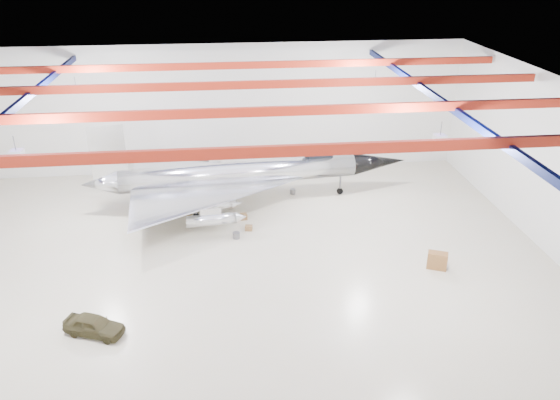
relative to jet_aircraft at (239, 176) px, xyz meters
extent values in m
plane|color=#C1B599|center=(-0.49, -7.94, -2.24)|extent=(40.00, 40.00, 0.00)
plane|color=silver|center=(-0.49, 7.06, 3.26)|extent=(40.00, 0.00, 40.00)
plane|color=silver|center=(19.51, -7.94, 3.26)|extent=(0.00, 30.00, 30.00)
plane|color=#0A0F38|center=(-0.49, -7.94, 8.76)|extent=(40.00, 40.00, 0.00)
cube|color=maroon|center=(-0.49, -16.94, 8.16)|extent=(39.50, 0.25, 0.50)
cube|color=maroon|center=(-0.49, -10.94, 8.16)|extent=(39.50, 0.25, 0.50)
cube|color=maroon|center=(-0.49, -4.94, 8.16)|extent=(39.50, 0.25, 0.50)
cube|color=maroon|center=(-0.49, 1.06, 8.16)|extent=(39.50, 0.25, 0.50)
cube|color=#0B1444|center=(-12.49, -7.94, 7.86)|extent=(0.25, 29.50, 0.40)
cube|color=#0B1444|center=(11.51, -7.94, 7.86)|extent=(0.25, 29.50, 0.40)
cube|color=silver|center=(-10.49, -13.94, 7.46)|extent=(0.55, 0.55, 0.25)
cube|color=silver|center=(9.51, -13.94, 7.46)|extent=(0.55, 0.55, 0.25)
cube|color=silver|center=(-10.49, -1.94, 7.46)|extent=(0.55, 0.55, 0.25)
cube|color=silver|center=(9.51, -1.94, 7.46)|extent=(0.55, 0.55, 0.25)
cylinder|color=silver|center=(0.05, 0.00, 0.26)|extent=(17.98, 3.45, 1.79)
cone|color=black|center=(11.18, 1.05, 0.26)|extent=(4.62, 2.20, 1.79)
cone|color=silver|center=(-10.19, -0.96, 0.26)|extent=(2.84, 2.03, 1.79)
cube|color=silver|center=(-9.30, -0.87, 2.59)|extent=(2.50, 0.34, 4.02)
cube|color=black|center=(6.28, 0.59, 1.20)|extent=(2.03, 0.90, 0.45)
cylinder|color=silver|center=(-2.16, -5.14, -0.99)|extent=(3.46, 1.12, 0.80)
cylinder|color=silver|center=(-2.37, -2.92, -0.99)|extent=(3.46, 1.12, 0.80)
cylinder|color=silver|center=(-2.87, 2.43, -0.99)|extent=(3.46, 1.12, 0.80)
cylinder|color=silver|center=(-3.08, 4.65, -0.99)|extent=(3.46, 1.12, 0.80)
cylinder|color=#59595B|center=(8.06, 0.76, -1.44)|extent=(0.16, 0.16, 1.61)
cylinder|color=black|center=(8.06, 0.76, -1.99)|extent=(0.52, 0.24, 0.50)
cylinder|color=#59595B|center=(-3.30, -2.56, -1.44)|extent=(0.16, 0.16, 1.61)
cylinder|color=black|center=(-3.30, -2.56, -1.99)|extent=(0.52, 0.24, 0.50)
cylinder|color=#59595B|center=(-3.72, 1.90, -1.44)|extent=(0.16, 0.16, 1.61)
cylinder|color=black|center=(-3.72, 1.90, -1.99)|extent=(0.52, 0.24, 0.50)
imported|color=#3C361E|center=(-8.15, -14.97, -1.70)|extent=(3.43, 2.36, 1.08)
cube|color=brown|center=(11.73, -10.82, -1.69)|extent=(1.35, 1.03, 1.11)
cube|color=olive|center=(-3.87, -2.34, -2.07)|extent=(0.51, 0.41, 0.34)
cube|color=maroon|center=(-4.79, 0.50, -2.10)|extent=(0.44, 0.35, 0.30)
cylinder|color=#59595B|center=(-0.50, -5.63, -2.03)|extent=(0.51, 0.51, 0.44)
cube|color=olive|center=(0.09, -2.84, -2.04)|extent=(0.66, 0.56, 0.42)
cube|color=olive|center=(0.41, -4.56, -2.07)|extent=(0.56, 0.48, 0.35)
cylinder|color=#59595B|center=(4.29, 1.19, -2.04)|extent=(0.46, 0.46, 0.40)
camera|label=1|loc=(-1.10, -38.47, 16.10)|focal=35.00mm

